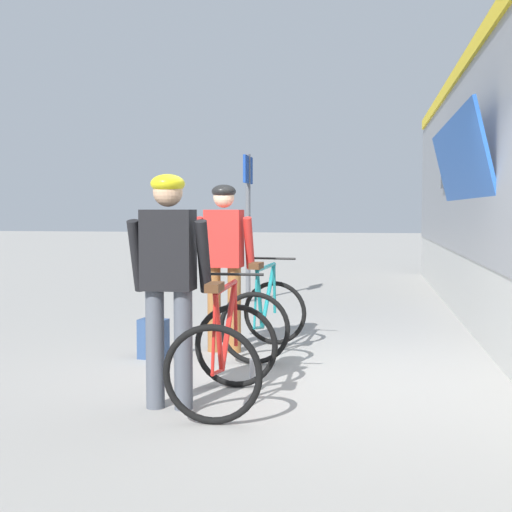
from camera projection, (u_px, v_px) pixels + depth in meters
ground_plane at (327, 380)px, 6.10m from camera, size 80.00×80.00×0.00m
cyclist_near_in_red at (224, 252)px, 7.24m from camera, size 0.62×0.33×1.76m
cyclist_far_in_dark at (169, 269)px, 5.15m from camera, size 0.61×0.31×1.76m
bicycle_near_teal at (265, 316)px, 7.17m from camera, size 0.78×1.11×0.99m
bicycle_far_red at (225, 353)px, 5.30m from camera, size 0.74×1.09×0.99m
backpack_on_platform at (153, 339)px, 6.96m from camera, size 0.30×0.22×0.40m
water_bottle_near_the_bikes at (254, 371)px, 6.00m from camera, size 0.07×0.07×0.20m
platform_sign_post at (248, 202)px, 11.23m from camera, size 0.08×0.70×2.40m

